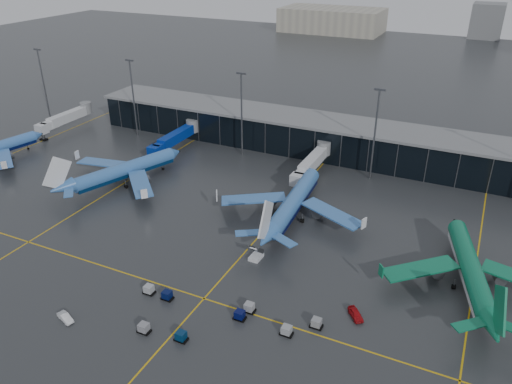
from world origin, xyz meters
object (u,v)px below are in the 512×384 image
at_px(airliner_aer_lingus, 473,257).
at_px(mobile_airstair, 256,255).
at_px(service_van_white, 65,317).
at_px(service_van_red, 356,314).
at_px(airliner_klm_near, 294,192).
at_px(baggage_carts, 216,315).
at_px(airliner_arkefly, 125,162).

bearing_deg(airliner_aer_lingus, mobile_airstair, 178.41).
bearing_deg(service_van_white, service_van_red, -45.56).
relative_size(airliner_klm_near, baggage_carts, 1.25).
distance_m(service_van_red, service_van_white, 51.07).
bearing_deg(airliner_arkefly, service_van_white, -42.70).
xyz_separation_m(airliner_arkefly, mobile_airstair, (47.60, -17.61, -5.49)).
distance_m(airliner_aer_lingus, mobile_airstair, 42.11).
bearing_deg(airliner_klm_near, mobile_airstair, -94.90).
height_order(baggage_carts, mobile_airstair, mobile_airstair).
relative_size(airliner_klm_near, airliner_aer_lingus, 1.04).
height_order(airliner_klm_near, airliner_aer_lingus, airliner_klm_near).
relative_size(mobile_airstair, service_van_red, 0.83).
relative_size(service_van_red, service_van_white, 1.09).
bearing_deg(service_van_white, airliner_aer_lingus, -38.60).
bearing_deg(airliner_arkefly, mobile_airstair, -0.47).
height_order(airliner_arkefly, airliner_klm_near, airliner_klm_near).
relative_size(airliner_aer_lingus, mobile_airstair, 11.70).
bearing_deg(baggage_carts, airliner_klm_near, 91.63).
distance_m(airliner_klm_near, service_van_white, 56.48).
relative_size(airliner_arkefly, service_van_red, 9.87).
bearing_deg(airliner_klm_near, service_van_white, -117.37).
distance_m(airliner_arkefly, mobile_airstair, 51.05).
distance_m(airliner_arkefly, airliner_klm_near, 48.05).
height_order(airliner_aer_lingus, service_van_red, airliner_aer_lingus).
height_order(airliner_aer_lingus, mobile_airstair, airliner_aer_lingus).
distance_m(airliner_klm_near, service_van_red, 37.43).
bearing_deg(mobile_airstair, airliner_aer_lingus, 15.58).
distance_m(airliner_aer_lingus, service_van_red, 25.73).
bearing_deg(airliner_aer_lingus, baggage_carts, -158.04).
xyz_separation_m(airliner_klm_near, service_van_red, (23.25, -28.77, -5.76)).
relative_size(airliner_arkefly, airliner_aer_lingus, 1.01).
xyz_separation_m(mobile_airstair, service_van_white, (-22.09, -31.46, -0.14)).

